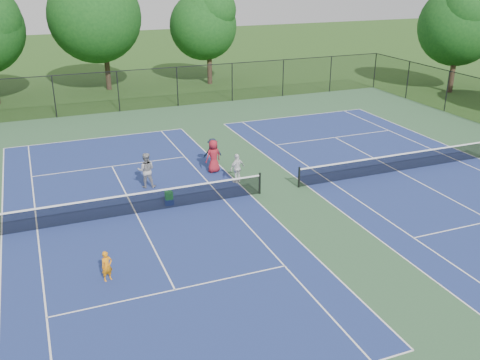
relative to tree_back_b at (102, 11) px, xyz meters
name	(u,v)px	position (x,y,z in m)	size (l,w,h in m)	color
ground	(279,191)	(4.00, -26.00, -6.60)	(140.00, 140.00, 0.00)	#234716
court_pad	(279,190)	(4.00, -26.00, -6.59)	(36.00, 36.00, 0.01)	#305638
tennis_court_left	(136,212)	(-3.00, -26.00, -6.50)	(12.00, 23.83, 1.07)	navy
tennis_court_right	(398,170)	(11.00, -26.00, -6.50)	(12.00, 23.83, 1.07)	navy
perimeter_fence	(280,160)	(4.00, -26.00, -4.99)	(36.08, 36.08, 3.02)	black
tree_back_b	(102,11)	(0.00, 0.00, 0.00)	(7.60, 7.60, 10.03)	#2D2116
tree_back_c	(209,22)	(9.00, -1.00, -1.11)	(6.00, 6.00, 8.40)	#2D2116
tree_side_e	(460,22)	(27.00, -12.00, -0.79)	(6.60, 6.60, 8.87)	#2D2116
child_player	(107,266)	(-4.99, -30.93, -6.04)	(0.41, 0.27, 1.12)	orange
instructor	(146,170)	(-1.86, -23.17, -5.71)	(0.86, 0.67, 1.77)	gray
bystander_a	(237,168)	(2.50, -24.24, -5.84)	(0.89, 0.37, 1.51)	silver
bystander_b	(213,152)	(2.16, -21.47, -5.83)	(0.99, 0.57, 1.53)	#162031
bystander_c	(213,156)	(1.87, -22.43, -5.72)	(0.86, 0.56, 1.75)	maroon
ball_crate	(169,202)	(-1.39, -25.60, -6.46)	(0.41, 0.28, 0.28)	navy
ball_hopper	(169,195)	(-1.39, -25.60, -6.13)	(0.34, 0.26, 0.37)	green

